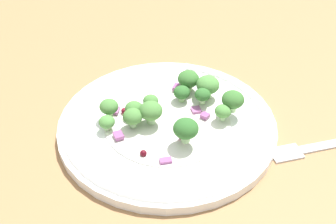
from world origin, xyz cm
name	(u,v)px	position (x,y,z in cm)	size (l,w,h in cm)	color
ground_plane	(185,144)	(0.00, 0.00, -1.00)	(180.00, 180.00, 2.00)	olive
plate	(168,124)	(2.66, -0.18, 0.86)	(26.72, 26.72, 1.70)	white
dressing_pool	(168,121)	(2.66, -0.18, 1.30)	(15.50, 15.50, 0.20)	white
broccoli_floret_0	(182,93)	(3.41, -4.41, 2.68)	(2.12, 2.12, 2.15)	#ADD18E
broccoli_floret_1	(223,112)	(-2.91, -3.74, 2.92)	(2.01, 2.01, 2.03)	#9EC684
broccoli_floret_2	(208,85)	(1.08, -6.90, 3.30)	(2.99, 2.99, 3.02)	#ADD18E
broccoli_floret_3	(186,129)	(-1.43, 2.28, 3.77)	(2.91, 2.91, 2.95)	#8EB77A
broccoli_floret_4	(133,117)	(5.29, 3.34, 3.12)	(2.36, 2.36, 2.39)	#8EB77A
broccoli_floret_5	(134,109)	(6.48, 1.60, 2.65)	(2.20, 2.20, 2.23)	#8EB77A
broccoli_floret_6	(107,122)	(7.68, 5.30, 2.51)	(1.93, 1.93, 1.95)	#ADD18E
broccoli_floret_7	(151,111)	(3.96, 1.54, 3.38)	(2.81, 2.81, 2.84)	#8EB77A
broccoli_floret_8	(151,101)	(5.71, -0.84, 2.60)	(1.94, 1.94, 1.97)	#8EB77A
broccoli_floret_9	(188,79)	(3.92, -6.76, 3.18)	(2.82, 2.82, 2.85)	#9EC684
broccoli_floret_10	(233,100)	(-3.22, -5.54, 3.66)	(2.76, 2.76, 2.80)	#9EC684
broccoli_floret_11	(109,107)	(8.74, 3.56, 3.21)	(2.30, 2.30, 2.33)	#9EC684
broccoli_floret_12	(203,95)	(0.72, -5.03, 3.07)	(2.02, 2.02, 2.04)	#9EC684
cranberry_0	(190,87)	(3.79, -7.00, 1.86)	(0.71, 0.71, 0.71)	#4C0A14
cranberry_1	(181,136)	(-0.62, 1.91, 1.96)	(0.72, 0.72, 0.72)	#4C0A14
cranberry_2	(143,153)	(1.55, 6.36, 1.63)	(0.79, 0.79, 0.79)	#4C0A14
cranberry_3	(125,111)	(7.90, 1.73, 1.76)	(0.84, 0.84, 0.84)	maroon
onion_bit_0	(115,110)	(8.93, 2.25, 1.72)	(1.33, 0.93, 0.33)	#A35B93
onion_bit_1	(196,110)	(0.77, -3.66, 1.47)	(1.14, 1.20, 0.53)	#A35B93
onion_bit_2	(178,87)	(5.11, -6.10, 1.82)	(1.19, 1.27, 0.47)	#934C84
onion_bit_3	(118,135)	(5.64, 5.71, 1.77)	(1.27, 1.04, 0.46)	#934C84
onion_bit_4	(205,116)	(-0.84, -3.12, 1.73)	(0.93, 0.97, 0.51)	#934C84
onion_bit_5	(166,161)	(-1.14, 5.84, 1.55)	(0.80, 1.35, 0.41)	#934C84
fork	(334,143)	(-15.37, -8.99, 0.25)	(13.52, 15.26, 0.50)	silver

